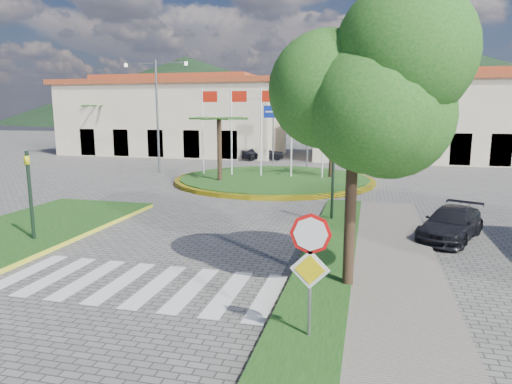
% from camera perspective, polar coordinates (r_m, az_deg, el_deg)
% --- Properties ---
extents(ground, '(160.00, 160.00, 0.00)m').
position_cam_1_polar(ground, '(9.80, -26.87, -18.61)').
color(ground, '#615E5C').
rests_on(ground, ground).
extents(sidewalk_right, '(4.00, 28.00, 0.15)m').
position_cam_1_polar(sidewalk_right, '(9.47, 13.56, -18.27)').
color(sidewalk_right, gray).
rests_on(sidewalk_right, ground).
extents(verge_right, '(1.60, 28.00, 0.18)m').
position_cam_1_polar(verge_right, '(9.53, 5.98, -17.73)').
color(verge_right, '#164012').
rests_on(verge_right, ground).
extents(crosswalk, '(8.00, 3.00, 0.01)m').
position_cam_1_polar(crosswalk, '(12.76, -14.91, -10.99)').
color(crosswalk, silver).
rests_on(crosswalk, ground).
extents(roundabout_island, '(12.70, 12.70, 6.00)m').
position_cam_1_polar(roundabout_island, '(29.28, 2.30, 1.63)').
color(roundabout_island, yellow).
rests_on(roundabout_island, ground).
extents(stop_sign, '(0.80, 0.11, 2.65)m').
position_cam_1_polar(stop_sign, '(8.81, 6.80, -8.08)').
color(stop_sign, slate).
rests_on(stop_sign, ground).
extents(deciduous_tree, '(3.60, 3.60, 6.80)m').
position_cam_1_polar(deciduous_tree, '(11.37, 12.29, 13.16)').
color(deciduous_tree, black).
rests_on(deciduous_tree, ground).
extents(traffic_light_left, '(0.15, 0.18, 3.20)m').
position_cam_1_polar(traffic_light_left, '(17.19, -26.44, 0.43)').
color(traffic_light_left, black).
rests_on(traffic_light_left, ground).
extents(traffic_light_right, '(0.15, 0.18, 3.20)m').
position_cam_1_polar(traffic_light_right, '(18.58, 9.59, 2.02)').
color(traffic_light_right, black).
rests_on(traffic_light_right, ground).
extents(traffic_light_far, '(0.18, 0.15, 3.20)m').
position_cam_1_polar(traffic_light_far, '(32.51, 17.81, 5.14)').
color(traffic_light_far, black).
rests_on(traffic_light_far, ground).
extents(direction_sign_west, '(1.60, 0.14, 5.20)m').
position_cam_1_polar(direction_sign_west, '(38.16, 2.16, 8.69)').
color(direction_sign_west, slate).
rests_on(direction_sign_west, ground).
extents(direction_sign_east, '(1.60, 0.14, 5.20)m').
position_cam_1_polar(direction_sign_east, '(37.44, 9.75, 8.52)').
color(direction_sign_east, slate).
rests_on(direction_sign_east, ground).
extents(street_lamp_centre, '(4.80, 0.16, 8.00)m').
position_cam_1_polar(street_lamp_centre, '(36.68, 6.51, 10.08)').
color(street_lamp_centre, slate).
rests_on(street_lamp_centre, ground).
extents(street_lamp_west, '(4.80, 0.16, 8.00)m').
position_cam_1_polar(street_lamp_west, '(33.82, -12.25, 9.91)').
color(street_lamp_west, slate).
rests_on(street_lamp_west, ground).
extents(building_left, '(23.32, 9.54, 8.05)m').
position_cam_1_polar(building_left, '(48.62, -10.20, 9.31)').
color(building_left, beige).
rests_on(building_left, ground).
extents(building_right, '(19.08, 9.54, 8.05)m').
position_cam_1_polar(building_right, '(44.53, 19.62, 8.82)').
color(building_right, beige).
rests_on(building_right, ground).
extents(hill_far_west, '(140.00, 140.00, 22.00)m').
position_cam_1_polar(hill_far_west, '(158.65, -8.67, 12.44)').
color(hill_far_west, black).
rests_on(hill_far_west, ground).
extents(hill_far_mid, '(180.00, 180.00, 30.00)m').
position_cam_1_polar(hill_far_mid, '(166.92, 17.71, 13.35)').
color(hill_far_mid, black).
rests_on(hill_far_mid, ground).
extents(hill_near_back, '(110.00, 110.00, 16.00)m').
position_cam_1_polar(hill_near_back, '(137.31, 7.62, 11.58)').
color(hill_near_back, black).
rests_on(hill_near_back, ground).
extents(white_van, '(4.62, 2.36, 1.25)m').
position_cam_1_polar(white_van, '(44.33, -5.31, 5.11)').
color(white_van, silver).
rests_on(white_van, ground).
extents(car_dark_a, '(4.25, 2.98, 1.34)m').
position_cam_1_polar(car_dark_a, '(42.02, 0.79, 4.93)').
color(car_dark_a, black).
rests_on(car_dark_a, ground).
extents(car_dark_b, '(3.73, 1.96, 1.17)m').
position_cam_1_polar(car_dark_b, '(36.56, 14.91, 3.66)').
color(car_dark_b, black).
rests_on(car_dark_b, ground).
extents(car_side_right, '(2.99, 4.19, 1.13)m').
position_cam_1_polar(car_side_right, '(17.70, 23.22, -3.63)').
color(car_side_right, black).
rests_on(car_side_right, ground).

